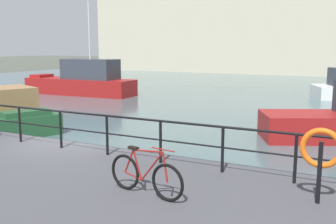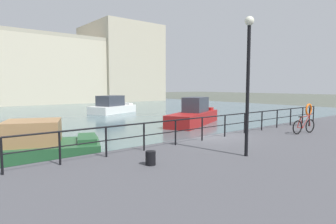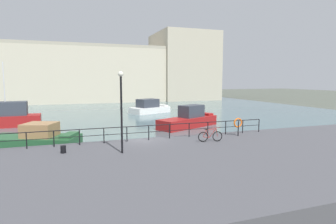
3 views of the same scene
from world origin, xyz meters
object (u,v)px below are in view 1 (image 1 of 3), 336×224
moored_harbor_tender (83,81)px  moored_white_yacht (5,113)px  parked_bicycle (145,176)px  life_ring_stand (321,151)px

moored_harbor_tender → moored_white_yacht: (5.05, -12.00, -0.43)m
moored_harbor_tender → parked_bicycle: bearing=129.7°
moored_harbor_tender → life_ring_stand: bearing=136.1°
life_ring_stand → moored_white_yacht: bearing=159.0°
moored_harbor_tender → life_ring_stand: (19.93, -17.70, 0.89)m
moored_harbor_tender → life_ring_stand: 26.67m
moored_harbor_tender → moored_white_yacht: bearing=110.6°
parked_bicycle → life_ring_stand: life_ring_stand is taller
moored_harbor_tender → moored_white_yacht: size_ratio=1.27×
moored_white_yacht → life_ring_stand: bearing=1.4°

